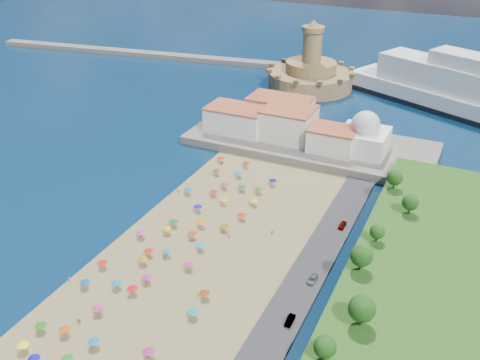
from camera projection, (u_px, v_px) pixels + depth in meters
The scene contains 11 objects.
ground at pixel (187, 243), 144.05m from camera, with size 700.00×700.00×0.00m, color #071938.
terrace at pixel (310, 143), 197.74m from camera, with size 90.00×36.00×3.00m, color #59544C.
jetty at pixel (288, 105), 234.03m from camera, with size 18.00×70.00×2.40m, color #59544C.
breakwater at pixel (156, 55), 306.64m from camera, with size 200.00×7.00×2.60m, color #59544C.
waterfront_buildings at pixel (278, 121), 200.14m from camera, with size 57.00×29.00×11.00m.
domed_building at pixel (364, 136), 185.10m from camera, with size 16.00×16.00×15.00m.
fortress at pixel (310, 75), 255.34m from camera, with size 40.00×40.00×32.40m.
beach_parasols at pixel (160, 258), 134.35m from camera, with size 32.46×115.52×2.20m.
beachgoers at pixel (171, 250), 139.32m from camera, with size 37.19×100.10×1.88m.
parked_cars at pixel (302, 298), 122.42m from camera, with size 2.24×66.36×1.43m.
hillside_trees at pixel (356, 295), 110.37m from camera, with size 11.20×109.18×7.64m.
Camera 1 is at (63.59, -101.42, 83.13)m, focal length 40.00 mm.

